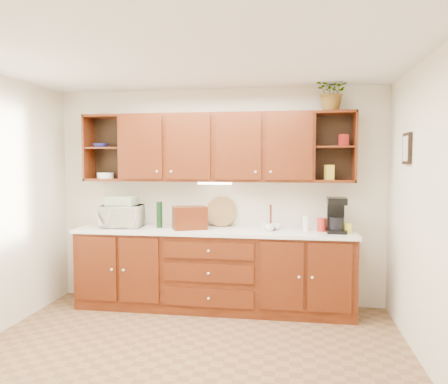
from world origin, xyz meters
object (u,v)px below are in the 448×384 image
(bread_box, at_px, (190,218))
(potted_plant, at_px, (333,92))
(microwave, at_px, (122,216))
(coffee_maker, at_px, (336,216))

(bread_box, relative_size, potted_plant, 0.90)
(bread_box, xyz_separation_m, potted_plant, (1.61, 0.14, 1.43))
(microwave, distance_m, potted_plant, 2.84)
(microwave, xyz_separation_m, potted_plant, (2.45, 0.11, 1.43))
(bread_box, height_order, coffee_maker, coffee_maker)
(bread_box, xyz_separation_m, coffee_maker, (1.66, 0.03, 0.05))
(microwave, height_order, bread_box, same)
(microwave, bearing_deg, potted_plant, -2.77)
(bread_box, height_order, potted_plant, potted_plant)
(bread_box, distance_m, potted_plant, 2.16)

